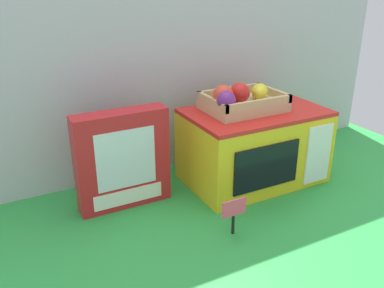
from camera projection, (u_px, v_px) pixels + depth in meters
The scene contains 6 objects.
ground_plane at pixel (210, 187), 1.30m from camera, with size 1.70×1.70×0.00m, color green.
display_back_panel at pixel (179, 67), 1.34m from camera, with size 1.61×0.03×0.68m, color #B7BABF.
toy_microwave at pixel (254, 146), 1.31m from camera, with size 0.42×0.27×0.23m.
food_groups_crate at pixel (241, 101), 1.24m from camera, with size 0.24×0.17×0.09m.
cookie_set_box at pixel (123, 160), 1.15m from camera, with size 0.26×0.07×0.28m.
price_sign at pixel (234, 211), 1.04m from camera, with size 0.07×0.01×0.10m.
Camera 1 is at (-0.58, -0.99, 0.63)m, focal length 38.87 mm.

